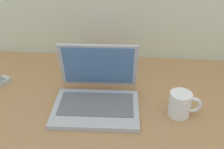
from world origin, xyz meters
The scene contains 4 objects.
desk centered at (0.00, 0.00, 0.01)m, with size 1.60×0.76×0.03m.
laptop centered at (-0.11, -0.02, 0.08)m, with size 0.32×0.28×0.21m.
coffee_mug centered at (0.19, -0.06, 0.08)m, with size 0.11×0.08×0.09m.
book_stack centered at (-0.13, 0.23, 0.07)m, with size 0.19×0.17×0.07m.
Camera 1 is at (0.02, -0.81, 0.64)m, focal length 42.03 mm.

